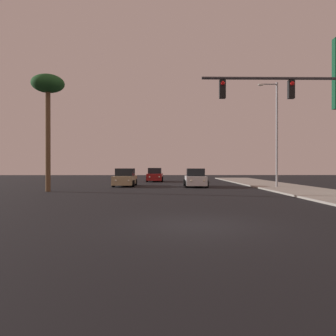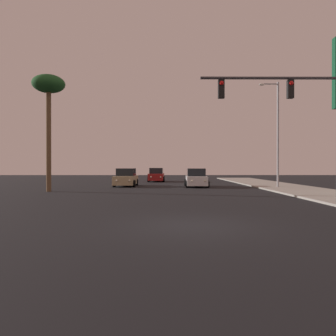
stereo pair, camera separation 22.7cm
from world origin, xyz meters
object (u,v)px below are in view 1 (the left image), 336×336
object	(u,v)px
car_tan	(125,178)
car_white	(195,178)
traffic_light_mast	(300,109)
street_lamp	(275,129)
car_red	(155,175)
palm_tree_near	(48,90)

from	to	relation	value
car_tan	car_white	bearing A→B (deg)	174.51
traffic_light_mast	street_lamp	world-z (taller)	street_lamp
car_red	car_white	world-z (taller)	same
street_lamp	car_red	bearing A→B (deg)	131.10
car_red	car_white	xyz separation A→B (m)	(3.97, -10.35, 0.00)
traffic_light_mast	palm_tree_near	distance (m)	17.64
palm_tree_near	car_red	bearing A→B (deg)	64.78
car_tan	palm_tree_near	world-z (taller)	palm_tree_near
traffic_light_mast	street_lamp	size ratio (longest dim) A/B	0.77
car_red	car_white	distance (m)	11.09
car_tan	car_white	distance (m)	6.62
car_white	traffic_light_mast	bearing A→B (deg)	106.89
car_tan	traffic_light_mast	size ratio (longest dim) A/B	0.63
car_red	street_lamp	world-z (taller)	street_lamp
car_red	street_lamp	xyz separation A→B (m)	(10.71, -12.28, 4.36)
car_tan	car_white	xyz separation A→B (m)	(6.56, -0.89, 0.00)
car_red	palm_tree_near	size ratio (longest dim) A/B	0.50
car_white	traffic_light_mast	world-z (taller)	traffic_light_mast
palm_tree_near	car_tan	bearing A→B (deg)	52.86
car_tan	traffic_light_mast	world-z (taller)	traffic_light_mast
car_white	street_lamp	world-z (taller)	street_lamp
car_red	traffic_light_mast	size ratio (longest dim) A/B	0.63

